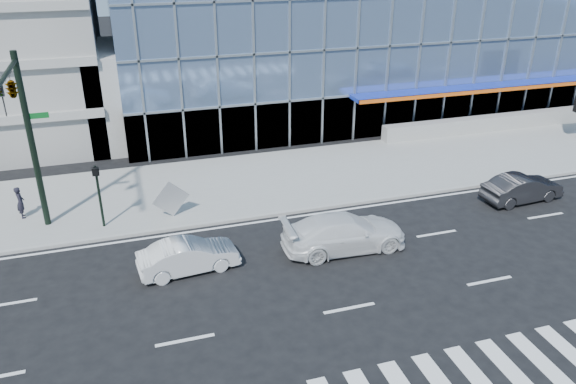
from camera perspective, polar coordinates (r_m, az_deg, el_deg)
name	(u,v)px	position (r m, az deg, el deg)	size (l,w,h in m)	color
ground	(313,254)	(24.20, 2.53, -6.31)	(160.00, 160.00, 0.00)	black
sidewalk	(264,181)	(30.96, -2.42, 1.17)	(120.00, 8.00, 0.15)	gray
ramp_block	(136,92)	(38.64, -15.23, 9.78)	(6.00, 8.00, 6.00)	gray
retaining_wall	(574,114)	(45.54, 27.05, 7.07)	(30.00, 0.80, 1.00)	gray
traffic_signal	(19,107)	(25.13, -25.69, 7.77)	(1.14, 5.74, 8.00)	black
ped_signal_post	(98,187)	(26.53, -18.73, 0.46)	(0.30, 0.33, 3.00)	black
white_suv	(344,232)	(24.32, 5.73, -4.11)	(2.21, 5.43, 1.58)	white
white_sedan	(189,256)	(23.10, -10.07, -6.43)	(1.41, 4.04, 1.33)	silver
dark_sedan	(522,188)	(30.91, 22.68, 0.36)	(1.47, 4.22, 1.39)	black
pedestrian	(20,202)	(29.36, -25.55, -0.95)	(0.57, 0.37, 1.57)	black
tilted_panel	(171,199)	(27.09, -11.82, -0.69)	(1.30, 0.06, 1.30)	#A9A9A9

